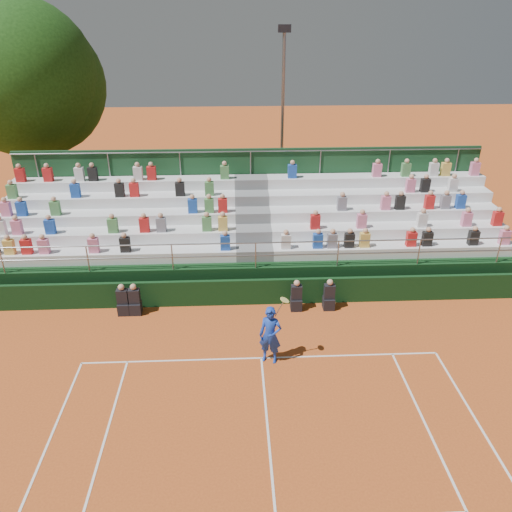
{
  "coord_description": "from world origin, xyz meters",
  "views": [
    {
      "loc": [
        -0.75,
        -12.4,
        9.67
      ],
      "look_at": [
        0.0,
        3.5,
        1.8
      ],
      "focal_mm": 35.0,
      "sensor_mm": 36.0,
      "label": 1
    }
  ],
  "objects_px": {
    "tree_west": "(20,78)",
    "floodlight_mast": "(283,110)",
    "tennis_player": "(270,335)",
    "tree_east": "(35,86)"
  },
  "relations": [
    {
      "from": "tree_east",
      "to": "floodlight_mast",
      "type": "relative_size",
      "value": 1.07
    },
    {
      "from": "tree_east",
      "to": "tree_west",
      "type": "bearing_deg",
      "value": -117.85
    },
    {
      "from": "tree_east",
      "to": "tennis_player",
      "type": "bearing_deg",
      "value": -52.15
    },
    {
      "from": "tennis_player",
      "to": "floodlight_mast",
      "type": "height_order",
      "value": "floodlight_mast"
    },
    {
      "from": "tree_west",
      "to": "floodlight_mast",
      "type": "height_order",
      "value": "tree_west"
    },
    {
      "from": "tennis_player",
      "to": "tree_west",
      "type": "relative_size",
      "value": 0.21
    },
    {
      "from": "tennis_player",
      "to": "tree_east",
      "type": "xyz_separation_m",
      "value": [
        -10.54,
        13.56,
        5.43
      ]
    },
    {
      "from": "tree_west",
      "to": "floodlight_mast",
      "type": "distance_m",
      "value": 12.52
    },
    {
      "from": "tennis_player",
      "to": "floodlight_mast",
      "type": "xyz_separation_m",
      "value": [
        1.5,
        12.98,
        4.29
      ]
    },
    {
      "from": "tree_west",
      "to": "floodlight_mast",
      "type": "relative_size",
      "value": 1.15
    }
  ]
}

